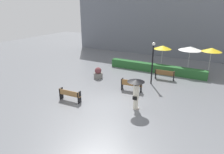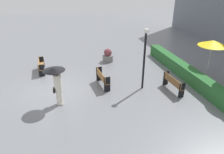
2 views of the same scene
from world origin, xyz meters
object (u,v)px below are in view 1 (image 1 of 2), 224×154
at_px(bench_mid_center, 131,84).
at_px(bench_near_left, 70,95).
at_px(bench_back_row, 165,74).
at_px(patio_umbrella_white, 190,48).
at_px(patio_umbrella_yellow, 163,47).
at_px(patio_umbrella_yellow_far, 212,50).
at_px(pedestrian_with_umbrella, 136,89).
at_px(planter_pot, 98,74).
at_px(lamp_post, 153,59).

bearing_deg(bench_mid_center, bench_near_left, -129.62).
bearing_deg(bench_back_row, patio_umbrella_white, 64.83).
relative_size(patio_umbrella_yellow, patio_umbrella_yellow_far, 0.93).
relative_size(bench_back_row, pedestrian_with_umbrella, 0.84).
height_order(bench_mid_center, patio_umbrella_yellow_far, patio_umbrella_yellow_far).
distance_m(patio_umbrella_yellow, patio_umbrella_white, 2.74).
height_order(patio_umbrella_yellow, patio_umbrella_yellow_far, patio_umbrella_yellow_far).
bearing_deg(patio_umbrella_yellow_far, planter_pot, -146.29).
xyz_separation_m(pedestrian_with_umbrella, patio_umbrella_yellow, (-1.05, 9.74, 0.88)).
bearing_deg(bench_near_left, bench_back_row, 58.19).
bearing_deg(pedestrian_with_umbrella, patio_umbrella_white, 80.15).
bearing_deg(bench_back_row, bench_mid_center, -112.72).
distance_m(bench_near_left, patio_umbrella_white, 12.64).
xyz_separation_m(lamp_post, patio_umbrella_yellow, (-0.49, 4.82, 0.06)).
relative_size(bench_back_row, patio_umbrella_white, 0.67).
xyz_separation_m(bench_near_left, planter_pot, (-0.81, 5.02, -0.05)).
xyz_separation_m(lamp_post, patio_umbrella_yellow_far, (4.13, 4.95, 0.25)).
xyz_separation_m(patio_umbrella_yellow, patio_umbrella_white, (2.73, -0.03, 0.16)).
bearing_deg(patio_umbrella_yellow_far, bench_mid_center, -124.75).
xyz_separation_m(bench_back_row, patio_umbrella_yellow_far, (3.39, 3.36, 1.96)).
bearing_deg(lamp_post, pedestrian_with_umbrella, -83.58).
bearing_deg(planter_pot, lamp_post, 11.85).
relative_size(bench_near_left, patio_umbrella_yellow_far, 0.64).
distance_m(patio_umbrella_yellow, patio_umbrella_yellow_far, 4.63).
xyz_separation_m(bench_near_left, bench_mid_center, (3.11, 3.75, 0.05)).
relative_size(pedestrian_with_umbrella, patio_umbrella_yellow_far, 0.79).
relative_size(planter_pot, patio_umbrella_yellow, 0.42).
distance_m(lamp_post, patio_umbrella_yellow_far, 6.45).
xyz_separation_m(bench_back_row, bench_mid_center, (-1.62, -3.86, 0.01)).
height_order(bench_mid_center, pedestrian_with_umbrella, pedestrian_with_umbrella).
relative_size(patio_umbrella_white, patio_umbrella_yellow_far, 0.99).
height_order(bench_back_row, pedestrian_with_umbrella, pedestrian_with_umbrella).
relative_size(pedestrian_with_umbrella, lamp_post, 0.58).
height_order(bench_back_row, planter_pot, planter_pot).
height_order(pedestrian_with_umbrella, planter_pot, pedestrian_with_umbrella).
bearing_deg(patio_umbrella_yellow_far, bench_near_left, -126.49).
distance_m(bench_back_row, planter_pot, 6.11).
distance_m(bench_near_left, lamp_post, 7.44).
distance_m(bench_back_row, bench_mid_center, 4.19).
distance_m(bench_near_left, bench_mid_center, 4.87).
distance_m(lamp_post, patio_umbrella_yellow, 4.85).
bearing_deg(lamp_post, planter_pot, -168.15).
bearing_deg(bench_mid_center, pedestrian_with_umbrella, -61.41).
height_order(planter_pot, patio_umbrella_yellow, patio_umbrella_yellow).
height_order(bench_near_left, patio_umbrella_yellow, patio_umbrella_yellow).
distance_m(bench_mid_center, patio_umbrella_yellow, 7.32).
xyz_separation_m(bench_near_left, bench_back_row, (4.73, 7.62, 0.04)).
bearing_deg(patio_umbrella_white, bench_near_left, -119.93).
bearing_deg(patio_umbrella_yellow, patio_umbrella_yellow_far, 1.58).
distance_m(pedestrian_with_umbrella, lamp_post, 5.01).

